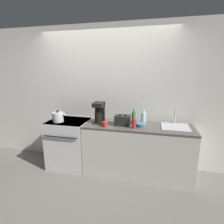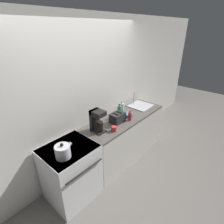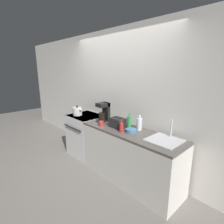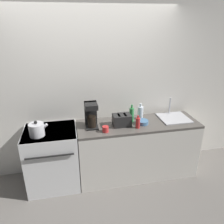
{
  "view_description": "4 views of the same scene",
  "coord_description": "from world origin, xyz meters",
  "px_view_note": "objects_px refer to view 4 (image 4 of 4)",
  "views": [
    {
      "loc": [
        0.86,
        -2.5,
        1.77
      ],
      "look_at": [
        0.19,
        0.33,
        1.09
      ],
      "focal_mm": 28.0,
      "sensor_mm": 36.0,
      "label": 1
    },
    {
      "loc": [
        -1.69,
        -1.42,
        2.39
      ],
      "look_at": [
        0.33,
        0.35,
        1.08
      ],
      "focal_mm": 28.0,
      "sensor_mm": 36.0,
      "label": 2
    },
    {
      "loc": [
        2.38,
        -1.74,
        1.88
      ],
      "look_at": [
        0.17,
        0.34,
        1.11
      ],
      "focal_mm": 28.0,
      "sensor_mm": 36.0,
      "label": 3
    },
    {
      "loc": [
        -0.33,
        -2.47,
        2.29
      ],
      "look_at": [
        0.25,
        0.33,
        1.08
      ],
      "focal_mm": 35.0,
      "sensor_mm": 36.0,
      "label": 4
    }
  ],
  "objects_px": {
    "kettle": "(37,130)",
    "toaster": "(122,120)",
    "bottle_green": "(132,115)",
    "bottle_clear": "(140,113)",
    "coffee_maker": "(91,114)",
    "cup_red": "(105,129)",
    "bottle_red": "(138,123)",
    "bowl": "(142,122)",
    "stove": "(53,157)"
  },
  "relations": [
    {
      "from": "bottle_clear",
      "to": "bottle_green",
      "type": "bearing_deg",
      "value": -157.53
    },
    {
      "from": "bottle_clear",
      "to": "kettle",
      "type": "bearing_deg",
      "value": -171.17
    },
    {
      "from": "kettle",
      "to": "bottle_red",
      "type": "xyz_separation_m",
      "value": [
        1.36,
        -0.05,
        -0.01
      ]
    },
    {
      "from": "kettle",
      "to": "bottle_red",
      "type": "relative_size",
      "value": 1.31
    },
    {
      "from": "stove",
      "to": "bowl",
      "type": "relative_size",
      "value": 5.11
    },
    {
      "from": "bottle_green",
      "to": "bowl",
      "type": "relative_size",
      "value": 1.52
    },
    {
      "from": "cup_red",
      "to": "bowl",
      "type": "xyz_separation_m",
      "value": [
        0.57,
        0.14,
        -0.01
      ]
    },
    {
      "from": "stove",
      "to": "toaster",
      "type": "relative_size",
      "value": 3.48
    },
    {
      "from": "coffee_maker",
      "to": "stove",
      "type": "bearing_deg",
      "value": -178.28
    },
    {
      "from": "bottle_green",
      "to": "cup_red",
      "type": "distance_m",
      "value": 0.51
    },
    {
      "from": "kettle",
      "to": "toaster",
      "type": "relative_size",
      "value": 0.96
    },
    {
      "from": "toaster",
      "to": "bottle_red",
      "type": "bearing_deg",
      "value": -30.59
    },
    {
      "from": "kettle",
      "to": "bottle_clear",
      "type": "height_order",
      "value": "bottle_clear"
    },
    {
      "from": "bottle_green",
      "to": "bottle_clear",
      "type": "xyz_separation_m",
      "value": [
        0.16,
        0.07,
        -0.01
      ]
    },
    {
      "from": "stove",
      "to": "bottle_clear",
      "type": "xyz_separation_m",
      "value": [
        1.34,
        0.12,
        0.54
      ]
    },
    {
      "from": "toaster",
      "to": "coffee_maker",
      "type": "xyz_separation_m",
      "value": [
        -0.43,
        0.06,
        0.1
      ]
    },
    {
      "from": "coffee_maker",
      "to": "bottle_green",
      "type": "bearing_deg",
      "value": 3.78
    },
    {
      "from": "bottle_clear",
      "to": "cup_red",
      "type": "height_order",
      "value": "bottle_clear"
    },
    {
      "from": "stove",
      "to": "bowl",
      "type": "xyz_separation_m",
      "value": [
        1.32,
        -0.05,
        0.46
      ]
    },
    {
      "from": "bottle_green",
      "to": "bottle_clear",
      "type": "height_order",
      "value": "bottle_green"
    },
    {
      "from": "toaster",
      "to": "cup_red",
      "type": "height_order",
      "value": "toaster"
    },
    {
      "from": "coffee_maker",
      "to": "bottle_red",
      "type": "relative_size",
      "value": 1.91
    },
    {
      "from": "bottle_clear",
      "to": "bottle_red",
      "type": "xyz_separation_m",
      "value": [
        -0.13,
        -0.29,
        -0.03
      ]
    },
    {
      "from": "bottle_red",
      "to": "bottle_clear",
      "type": "bearing_deg",
      "value": 65.55
    },
    {
      "from": "kettle",
      "to": "toaster",
      "type": "xyz_separation_m",
      "value": [
        1.16,
        0.06,
        -0.0
      ]
    },
    {
      "from": "bottle_clear",
      "to": "bowl",
      "type": "distance_m",
      "value": 0.19
    },
    {
      "from": "kettle",
      "to": "coffee_maker",
      "type": "height_order",
      "value": "coffee_maker"
    },
    {
      "from": "kettle",
      "to": "bottle_clear",
      "type": "relative_size",
      "value": 0.99
    },
    {
      "from": "cup_red",
      "to": "bowl",
      "type": "relative_size",
      "value": 0.5
    },
    {
      "from": "coffee_maker",
      "to": "cup_red",
      "type": "relative_size",
      "value": 4.1
    },
    {
      "from": "coffee_maker",
      "to": "kettle",
      "type": "bearing_deg",
      "value": -170.18
    },
    {
      "from": "toaster",
      "to": "bottle_clear",
      "type": "distance_m",
      "value": 0.37
    },
    {
      "from": "bottle_clear",
      "to": "bowl",
      "type": "bearing_deg",
      "value": -97.53
    },
    {
      "from": "bottle_red",
      "to": "toaster",
      "type": "bearing_deg",
      "value": 149.41
    },
    {
      "from": "bowl",
      "to": "bottle_red",
      "type": "bearing_deg",
      "value": -133.48
    },
    {
      "from": "kettle",
      "to": "bottle_clear",
      "type": "distance_m",
      "value": 1.51
    },
    {
      "from": "toaster",
      "to": "coffee_maker",
      "type": "distance_m",
      "value": 0.45
    },
    {
      "from": "bottle_green",
      "to": "bowl",
      "type": "distance_m",
      "value": 0.19
    },
    {
      "from": "cup_red",
      "to": "bowl",
      "type": "distance_m",
      "value": 0.59
    },
    {
      "from": "bottle_green",
      "to": "coffee_maker",
      "type": "bearing_deg",
      "value": -176.22
    },
    {
      "from": "kettle",
      "to": "toaster",
      "type": "distance_m",
      "value": 1.16
    },
    {
      "from": "toaster",
      "to": "cup_red",
      "type": "xyz_separation_m",
      "value": [
        -0.26,
        -0.14,
        -0.04
      ]
    },
    {
      "from": "stove",
      "to": "cup_red",
      "type": "relative_size",
      "value": 10.16
    },
    {
      "from": "kettle",
      "to": "bowl",
      "type": "xyz_separation_m",
      "value": [
        1.47,
        0.06,
        -0.06
      ]
    },
    {
      "from": "toaster",
      "to": "bottle_clear",
      "type": "relative_size",
      "value": 1.03
    },
    {
      "from": "kettle",
      "to": "bottle_clear",
      "type": "bearing_deg",
      "value": 8.83
    },
    {
      "from": "kettle",
      "to": "coffee_maker",
      "type": "bearing_deg",
      "value": 9.82
    },
    {
      "from": "bottle_red",
      "to": "bowl",
      "type": "distance_m",
      "value": 0.16
    },
    {
      "from": "bottle_green",
      "to": "kettle",
      "type": "bearing_deg",
      "value": -172.89
    },
    {
      "from": "bottle_red",
      "to": "bowl",
      "type": "height_order",
      "value": "bottle_red"
    }
  ]
}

